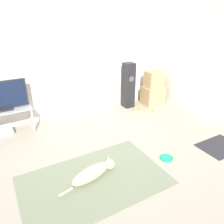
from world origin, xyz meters
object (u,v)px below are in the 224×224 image
Objects in this scene: cardboard_box_upper at (154,79)px; game_console at (5,131)px; tv at (1,96)px; tennis_ball_near_speaker at (136,108)px; floor_speaker at (128,85)px; tennis_ball_by_boxes at (153,110)px; tennis_ball_loose_on_carpet at (140,108)px; frisbee at (166,158)px; tv_stand at (5,113)px; dog at (94,172)px; cardboard_box_lower at (153,95)px.

cardboard_box_upper reaches higher than game_console.
tv reaches higher than tennis_ball_near_speaker.
floor_speaker reaches higher than tv.
tennis_ball_by_boxes is 0.32m from tennis_ball_loose_on_carpet.
frisbee is 2.98m from game_console.
frisbee is at bearing -123.15° from cardboard_box_upper.
tennis_ball_near_speaker is at bearing -80.00° from floor_speaker.
frisbee is 2.96m from tv_stand.
dog reaches higher than frisbee.
floor_speaker is (0.62, 2.06, 0.52)m from frisbee.
floor_speaker is 2.79m from game_console.
cardboard_box_upper reaches higher than dog.
tv_stand is at bearing 173.92° from tennis_ball_loose_on_carpet.
frisbee is 0.19× the size of floor_speaker.
dog is 13.57× the size of tennis_ball_by_boxes.
tv_stand reaches higher than tennis_ball_loose_on_carpet.
tv is 2.84m from tennis_ball_near_speaker.
tennis_ball_loose_on_carpet reaches higher than frisbee.
cardboard_box_lower reaches higher than game_console.
tennis_ball_near_speaker is at bearing 169.90° from tennis_ball_loose_on_carpet.
tv is 13.55× the size of tennis_ball_near_speaker.
tennis_ball_by_boxes is (3.01, -0.58, -0.71)m from tv.
tennis_ball_by_boxes and tennis_ball_near_speaker have the same top height.
tv_stand reaches higher than tennis_ball_by_boxes.
tennis_ball_near_speaker is at bearing 41.47° from dog.
cardboard_box_lower is 0.47× the size of floor_speaker.
floor_speaker is 16.05× the size of tennis_ball_by_boxes.
tv reaches higher than cardboard_box_upper.
game_console is at bearing 169.03° from tennis_ball_by_boxes.
tennis_ball_near_speaker is (-0.28, 0.30, 0.00)m from tennis_ball_by_boxes.
tennis_ball_by_boxes is (0.32, -0.56, -0.50)m from floor_speaker.
tv reaches higher than game_console.
tennis_ball_by_boxes is at bearing 32.25° from dog.
tv is at bearing 177.11° from cardboard_box_lower.
game_console is at bearing 135.46° from frisbee.
game_console is (-2.80, 0.30, 0.01)m from tennis_ball_near_speaker.
game_console is (-3.38, 0.18, -0.17)m from cardboard_box_lower.
tennis_ball_by_boxes is 1.00× the size of tennis_ball_near_speaker.
tv is at bearing 169.07° from tennis_ball_by_boxes.
tennis_ball_by_boxes is (-0.30, -0.41, -0.60)m from cardboard_box_upper.
tennis_ball_loose_on_carpet is at bearing -163.89° from cardboard_box_upper.
game_console reaches higher than tennis_ball_near_speaker.
tennis_ball_near_speaker is 0.11m from tennis_ball_loose_on_carpet.
frisbee is 0.23× the size of tv.
cardboard_box_upper reaches higher than tennis_ball_near_speaker.
floor_speaker is at bearing 119.92° from tennis_ball_by_boxes.
tv_stand is at bearing 174.08° from tennis_ball_near_speaker.
tv_stand is at bearing 177.16° from cardboard_box_lower.
cardboard_box_lower is 3.39m from game_console.
frisbee is at bearing -113.82° from tennis_ball_loose_on_carpet.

